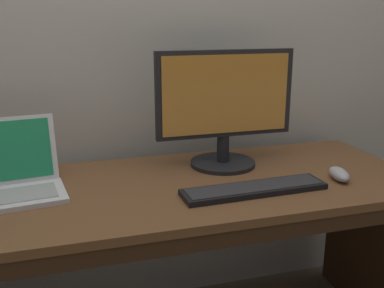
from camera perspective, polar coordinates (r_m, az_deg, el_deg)
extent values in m
cube|color=brown|center=(1.56, -4.00, -5.77)|extent=(1.87, 0.68, 0.03)
cube|color=#3D2716|center=(2.09, 22.12, -11.77)|extent=(0.03, 0.63, 0.68)
cube|color=#3D2716|center=(1.29, -0.73, -12.61)|extent=(1.79, 0.02, 0.05)
cube|color=white|center=(1.54, -22.53, -6.42)|extent=(0.38, 0.25, 0.02)
cube|color=#ACACAC|center=(1.53, -22.56, -6.22)|extent=(0.31, 0.17, 0.00)
cube|color=white|center=(1.63, -23.12, -0.88)|extent=(0.35, 0.10, 0.22)
cube|color=#23935B|center=(1.62, -23.12, -0.89)|extent=(0.32, 0.09, 0.20)
cylinder|color=black|center=(1.76, 3.94, -2.45)|extent=(0.25, 0.25, 0.02)
cylinder|color=black|center=(1.74, 3.98, -0.54)|extent=(0.05, 0.05, 0.11)
cube|color=black|center=(1.68, 4.27, 6.42)|extent=(0.54, 0.03, 0.33)
cube|color=#C67F2D|center=(1.67, 4.45, 6.34)|extent=(0.49, 0.00, 0.29)
cube|color=black|center=(1.51, 7.97, -5.75)|extent=(0.50, 0.13, 0.02)
cube|color=#2D2D30|center=(1.50, 7.99, -5.37)|extent=(0.47, 0.11, 0.00)
ellipsoid|color=#B7B7BC|center=(1.68, 18.31, -3.68)|extent=(0.08, 0.13, 0.04)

